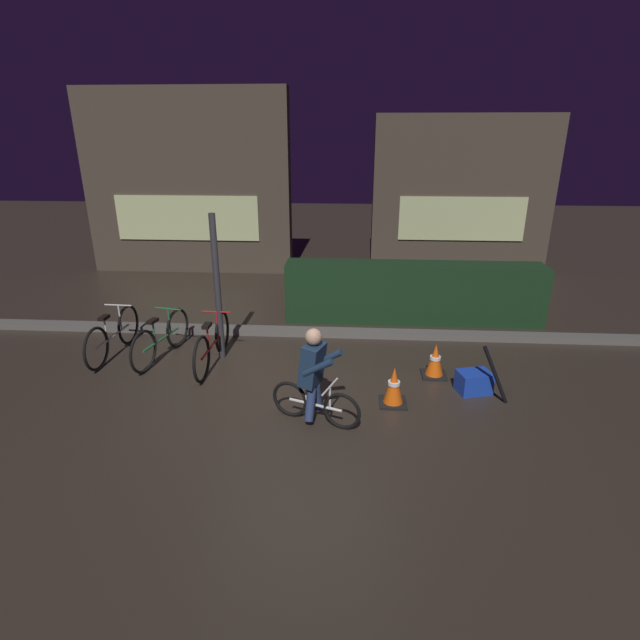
# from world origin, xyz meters

# --- Properties ---
(ground_plane) EXTENTS (40.00, 40.00, 0.00)m
(ground_plane) POSITION_xyz_m (0.00, 0.00, 0.00)
(ground_plane) COLOR #2D261E
(sidewalk_curb) EXTENTS (12.00, 0.24, 0.12)m
(sidewalk_curb) POSITION_xyz_m (0.00, 2.20, 0.06)
(sidewalk_curb) COLOR #56544F
(sidewalk_curb) RESTS_ON ground
(hedge_row) EXTENTS (4.80, 0.70, 1.11)m
(hedge_row) POSITION_xyz_m (1.80, 3.10, 0.55)
(hedge_row) COLOR black
(hedge_row) RESTS_ON ground
(storefront_left) EXTENTS (5.13, 0.54, 4.42)m
(storefront_left) POSITION_xyz_m (-3.50, 6.50, 2.20)
(storefront_left) COLOR #42382D
(storefront_left) RESTS_ON ground
(storefront_right) EXTENTS (4.53, 0.54, 3.84)m
(storefront_right) POSITION_xyz_m (3.40, 7.20, 1.91)
(storefront_right) COLOR #42382D
(storefront_right) RESTS_ON ground
(street_post) EXTENTS (0.10, 0.10, 2.29)m
(street_post) POSITION_xyz_m (-1.41, 1.20, 1.14)
(street_post) COLOR #2D2D33
(street_post) RESTS_ON ground
(parked_bike_leftmost) EXTENTS (0.46, 1.69, 0.78)m
(parked_bike_leftmost) POSITION_xyz_m (-3.15, 1.14, 0.35)
(parked_bike_leftmost) COLOR black
(parked_bike_leftmost) RESTS_ON ground
(parked_bike_left_mid) EXTENTS (0.46, 1.63, 0.76)m
(parked_bike_left_mid) POSITION_xyz_m (-2.34, 1.08, 0.34)
(parked_bike_left_mid) COLOR black
(parked_bike_left_mid) RESTS_ON ground
(parked_bike_center_left) EXTENTS (0.46, 1.72, 0.79)m
(parked_bike_center_left) POSITION_xyz_m (-1.47, 0.88, 0.36)
(parked_bike_center_left) COLOR black
(parked_bike_center_left) RESTS_ON ground
(traffic_cone_near) EXTENTS (0.36, 0.36, 0.53)m
(traffic_cone_near) POSITION_xyz_m (1.22, -0.10, 0.25)
(traffic_cone_near) COLOR black
(traffic_cone_near) RESTS_ON ground
(traffic_cone_far) EXTENTS (0.36, 0.36, 0.51)m
(traffic_cone_far) POSITION_xyz_m (1.88, 0.75, 0.24)
(traffic_cone_far) COLOR black
(traffic_cone_far) RESTS_ON ground
(blue_crate) EXTENTS (0.51, 0.42, 0.30)m
(blue_crate) POSITION_xyz_m (2.35, 0.30, 0.15)
(blue_crate) COLOR #193DB7
(blue_crate) RESTS_ON ground
(cyclist) EXTENTS (1.13, 0.64, 1.25)m
(cyclist) POSITION_xyz_m (0.21, -0.58, 0.63)
(cyclist) COLOR black
(cyclist) RESTS_ON ground
(closed_umbrella) EXTENTS (0.40, 0.12, 0.79)m
(closed_umbrella) POSITION_xyz_m (2.55, 0.05, 0.40)
(closed_umbrella) COLOR black
(closed_umbrella) RESTS_ON ground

